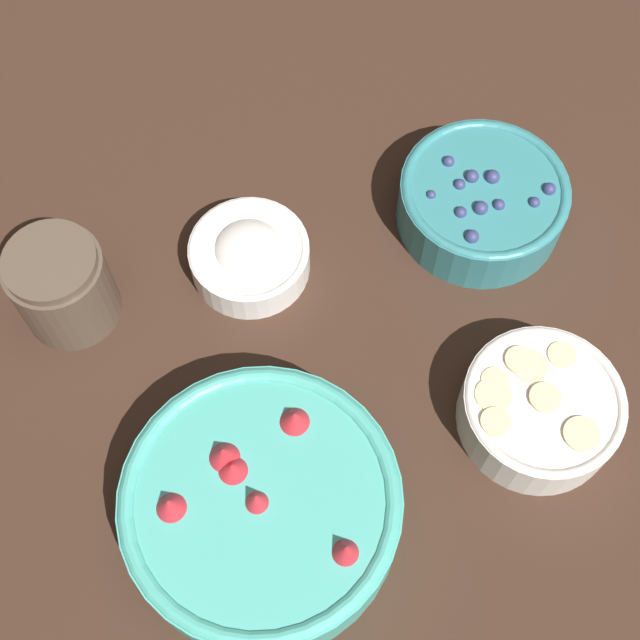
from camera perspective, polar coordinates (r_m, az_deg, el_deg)
ground_plane at (r=0.87m, az=-0.39°, el=-4.79°), size 4.00×4.00×0.00m
bowl_strawberries at (r=0.80m, az=-3.78°, el=-11.74°), size 0.25×0.25×0.09m
bowl_blueberries at (r=0.95m, az=10.34°, el=7.58°), size 0.18×0.18×0.07m
bowl_bananas at (r=0.86m, az=13.92°, el=-5.48°), size 0.15×0.15×0.06m
bowl_cream at (r=0.92m, az=-4.54°, el=4.19°), size 0.12×0.12×0.05m
jar_chocolate at (r=0.91m, az=-16.12°, el=2.03°), size 0.10×0.10×0.10m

